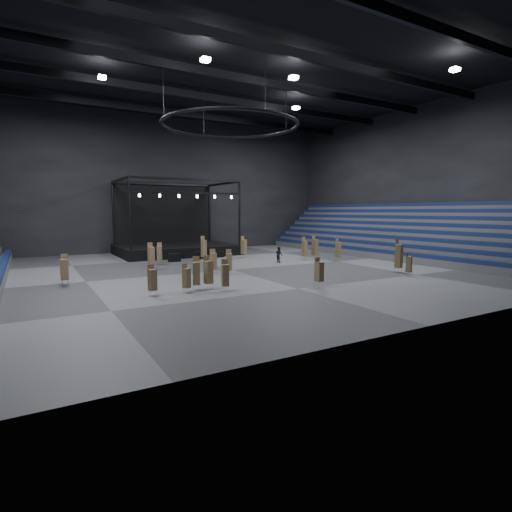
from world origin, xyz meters
TOP-DOWN VIEW (x-y plane):
  - floor at (0.00, 0.00)m, footprint 50.00×50.00m
  - ceiling at (0.00, 0.00)m, footprint 50.00×42.00m
  - wall_back at (0.00, 21.00)m, footprint 50.00×0.20m
  - wall_front at (0.00, -21.00)m, footprint 50.00×0.20m
  - wall_right at (25.00, 0.00)m, footprint 0.20×42.00m
  - bleachers_right at (22.94, 0.00)m, footprint 7.20×40.00m
  - stage at (0.00, 16.24)m, footprint 14.00×10.00m
  - truss_ring at (-0.00, 0.00)m, footprint 12.30×12.30m
  - roof_girders at (0.00, -0.00)m, footprint 49.00×30.35m
  - floodlights at (0.00, -4.00)m, footprint 28.60×16.60m
  - flight_case_left at (-2.60, 8.51)m, footprint 1.38×0.83m
  - flight_case_mid at (0.89, 9.16)m, footprint 1.39×0.87m
  - flight_case_right at (3.31, 9.70)m, footprint 1.15×0.67m
  - chair_stack_0 at (5.63, 8.01)m, footprint 0.65×0.65m
  - chair_stack_1 at (-4.81, -8.77)m, footprint 0.55×0.55m
  - chair_stack_2 at (-6.29, 4.05)m, footprint 0.56×0.56m
  - chair_stack_3 at (10.50, 2.80)m, footprint 0.49×0.49m
  - chair_stack_4 at (-9.48, -7.82)m, footprint 0.54×0.54m
  - chair_stack_5 at (1.68, -10.69)m, footprint 0.57×0.57m
  - chair_stack_6 at (12.76, -0.19)m, footprint 0.49×0.49m
  - chair_stack_7 at (-14.00, -0.91)m, footprint 0.60×0.60m
  - chair_stack_8 at (11.19, -10.68)m, footprint 0.53×0.53m
  - chair_stack_9 at (-2.42, -1.43)m, footprint 0.57×0.57m
  - chair_stack_10 at (-7.24, -7.94)m, footprint 0.55×0.55m
  - chair_stack_11 at (-5.49, -7.51)m, footprint 0.61×0.61m
  - chair_stack_12 at (-4.70, 6.80)m, footprint 0.63×0.63m
  - chair_stack_13 at (-1.45, -2.52)m, footprint 0.58×0.58m
  - chair_stack_14 at (11.71, 2.46)m, footprint 0.66×0.66m
  - chair_stack_15 at (12.06, -8.86)m, footprint 0.65×0.65m
  - chair_stack_16 at (0.61, 8.01)m, footprint 0.55×0.55m
  - chair_stack_17 at (-6.37, -7.51)m, footprint 0.63×0.63m
  - man_center at (-4.57, -2.99)m, footprint 0.63×0.43m
  - crew_member at (6.84, 2.36)m, footprint 0.66×0.84m

SIDE VIEW (x-z plane):
  - floor at x=0.00m, z-range 0.00..0.00m
  - flight_case_right at x=3.31m, z-range 0.00..0.73m
  - flight_case_mid at x=0.89m, z-range 0.00..0.86m
  - flight_case_left at x=-2.60m, z-range 0.00..0.87m
  - man_center at x=-4.57m, z-range 0.00..1.65m
  - crew_member at x=6.84m, z-range 0.00..1.67m
  - chair_stack_10 at x=-7.24m, z-range 0.05..2.02m
  - chair_stack_8 at x=11.19m, z-range 0.05..2.05m
  - chair_stack_4 at x=-9.48m, z-range 0.06..2.10m
  - chair_stack_1 at x=-4.81m, z-range 0.05..2.24m
  - chair_stack_5 at x=1.68m, z-range 0.08..2.21m
  - chair_stack_13 at x=-1.45m, z-range 0.06..2.25m
  - chair_stack_9 at x=-2.42m, z-range 0.08..2.24m
  - chair_stack_12 at x=-4.70m, z-range 0.06..2.31m
  - chair_stack_7 at x=-14.00m, z-range 0.06..2.36m
  - chair_stack_17 at x=-6.37m, z-range 0.05..2.40m
  - chair_stack_11 at x=-5.49m, z-range 0.05..2.42m
  - chair_stack_6 at x=12.76m, z-range 0.02..2.49m
  - chair_stack_2 at x=-6.29m, z-range 0.05..2.56m
  - chair_stack_3 at x=10.50m, z-range 0.03..2.61m
  - chair_stack_0 at x=5.63m, z-range 0.06..2.59m
  - chair_stack_16 at x=0.61m, z-range 0.03..2.72m
  - chair_stack_14 at x=11.71m, z-range 0.05..2.77m
  - stage at x=0.00m, z-range -3.15..6.05m
  - chair_stack_15 at x=12.06m, z-range 0.02..3.06m
  - bleachers_right at x=22.94m, z-range -1.47..4.93m
  - wall_back at x=0.00m, z-range 0.00..18.00m
  - wall_front at x=0.00m, z-range 0.00..18.00m
  - wall_right at x=25.00m, z-range 0.00..18.00m
  - truss_ring at x=0.00m, z-range 10.43..15.58m
  - floodlights at x=0.00m, z-range 16.48..16.73m
  - roof_girders at x=0.00m, z-range 16.85..17.55m
  - ceiling at x=0.00m, z-range 17.90..18.10m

